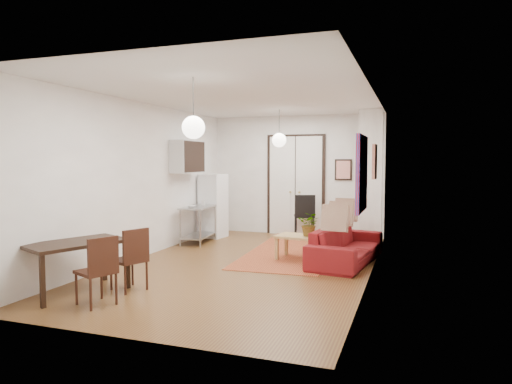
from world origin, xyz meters
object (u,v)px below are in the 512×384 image
(sofa, at_px, (346,245))
(dining_chair_far, at_px, (100,264))
(coffee_table, at_px, (304,239))
(fridge, at_px, (213,206))
(kitchen_counter, at_px, (198,220))
(black_side_chair, at_px, (305,212))
(dining_table, at_px, (76,247))
(dining_chair_near, at_px, (132,253))

(sofa, bearing_deg, dining_chair_far, 149.66)
(coffee_table, relative_size, fridge, 0.72)
(kitchen_counter, distance_m, black_side_chair, 2.59)
(dining_table, bearing_deg, sofa, 43.54)
(sofa, relative_size, kitchen_counter, 1.95)
(kitchen_counter, relative_size, black_side_chair, 1.08)
(coffee_table, height_order, dining_chair_near, dining_chair_near)
(fridge, bearing_deg, black_side_chair, 29.38)
(dining_chair_near, bearing_deg, kitchen_counter, -145.50)
(dining_table, height_order, black_side_chair, black_side_chair)
(dining_chair_far, bearing_deg, kitchen_counter, -147.33)
(coffee_table, xyz_separation_m, dining_chair_far, (-1.89, -3.31, 0.12))
(kitchen_counter, height_order, dining_chair_near, dining_chair_near)
(dining_chair_near, distance_m, black_side_chair, 5.32)
(kitchen_counter, relative_size, dining_chair_far, 1.25)
(kitchen_counter, relative_size, fridge, 0.74)
(dining_chair_near, height_order, dining_chair_far, same)
(kitchen_counter, relative_size, dining_table, 0.75)
(sofa, distance_m, kitchen_counter, 3.49)
(sofa, bearing_deg, dining_chair_near, 143.01)
(coffee_table, xyz_separation_m, fridge, (-2.60, 1.73, 0.36))
(dining_table, bearing_deg, dining_chair_near, 36.05)
(sofa, xyz_separation_m, dining_chair_near, (-2.65, -2.65, 0.19))
(kitchen_counter, distance_m, dining_chair_near, 3.63)
(coffee_table, height_order, kitchen_counter, kitchen_counter)
(dining_chair_far, bearing_deg, dining_table, -90.51)
(sofa, relative_size, fridge, 1.44)
(coffee_table, bearing_deg, dining_table, -129.27)
(black_side_chair, bearing_deg, dining_chair_far, 59.69)
(sofa, height_order, dining_chair_near, dining_chair_near)
(sofa, distance_m, black_side_chair, 2.84)
(black_side_chair, bearing_deg, fridge, 3.89)
(dining_chair_near, height_order, black_side_chair, black_side_chair)
(sofa, bearing_deg, black_side_chair, 35.92)
(coffee_table, relative_size, dining_table, 0.73)
(dining_chair_near, bearing_deg, dining_chair_far, 23.17)
(coffee_table, xyz_separation_m, dining_chair_near, (-1.89, -2.61, 0.12))
(fridge, distance_m, dining_table, 4.79)
(sofa, relative_size, dining_chair_near, 2.44)
(fridge, distance_m, dining_chair_near, 4.41)
(dining_table, relative_size, black_side_chair, 1.44)
(sofa, xyz_separation_m, coffee_table, (-0.76, -0.04, 0.07))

